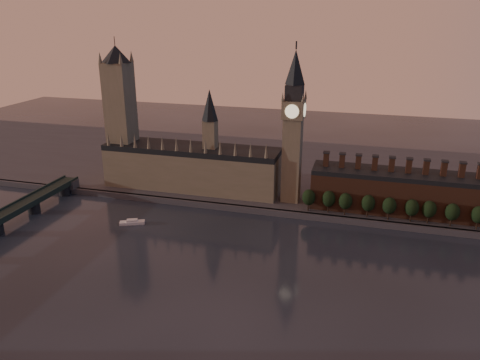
# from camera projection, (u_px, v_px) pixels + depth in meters

# --- Properties ---
(ground) EXTENTS (900.00, 900.00, 0.00)m
(ground) POSITION_uv_depth(u_px,v_px,m) (232.00, 286.00, 231.65)
(ground) COLOR black
(ground) RESTS_ON ground
(north_bank) EXTENTS (900.00, 182.00, 4.00)m
(north_bank) POSITION_uv_depth(u_px,v_px,m) (292.00, 171.00, 392.43)
(north_bank) COLOR #404045
(north_bank) RESTS_ON ground
(palace_of_westminster) EXTENTS (130.00, 30.30, 74.00)m
(palace_of_westminster) POSITION_uv_depth(u_px,v_px,m) (192.00, 165.00, 344.80)
(palace_of_westminster) COLOR #756953
(palace_of_westminster) RESTS_ON north_bank
(victoria_tower) EXTENTS (24.00, 24.00, 108.00)m
(victoria_tower) POSITION_uv_depth(u_px,v_px,m) (121.00, 111.00, 346.24)
(victoria_tower) COLOR #756953
(victoria_tower) RESTS_ON north_bank
(big_ben) EXTENTS (15.00, 15.00, 107.00)m
(big_ben) POSITION_uv_depth(u_px,v_px,m) (293.00, 126.00, 309.68)
(big_ben) COLOR #756953
(big_ben) RESTS_ON north_bank
(chimney_block) EXTENTS (110.00, 25.00, 37.00)m
(chimney_block) POSITION_uv_depth(u_px,v_px,m) (397.00, 191.00, 305.21)
(chimney_block) COLOR brown
(chimney_block) RESTS_ON north_bank
(embankment_tree_0) EXTENTS (8.60, 8.60, 14.88)m
(embankment_tree_0) POSITION_uv_depth(u_px,v_px,m) (309.00, 197.00, 306.57)
(embankment_tree_0) COLOR black
(embankment_tree_0) RESTS_ON north_bank
(embankment_tree_1) EXTENTS (8.60, 8.60, 14.88)m
(embankment_tree_1) POSITION_uv_depth(u_px,v_px,m) (329.00, 199.00, 304.13)
(embankment_tree_1) COLOR black
(embankment_tree_1) RESTS_ON north_bank
(embankment_tree_2) EXTENTS (8.60, 8.60, 14.88)m
(embankment_tree_2) POSITION_uv_depth(u_px,v_px,m) (346.00, 201.00, 300.36)
(embankment_tree_2) COLOR black
(embankment_tree_2) RESTS_ON north_bank
(embankment_tree_3) EXTENTS (8.60, 8.60, 14.88)m
(embankment_tree_3) POSITION_uv_depth(u_px,v_px,m) (368.00, 203.00, 297.27)
(embankment_tree_3) COLOR black
(embankment_tree_3) RESTS_ON north_bank
(embankment_tree_4) EXTENTS (8.60, 8.60, 14.88)m
(embankment_tree_4) POSITION_uv_depth(u_px,v_px,m) (389.00, 206.00, 293.34)
(embankment_tree_4) COLOR black
(embankment_tree_4) RESTS_ON north_bank
(embankment_tree_5) EXTENTS (8.60, 8.60, 14.88)m
(embankment_tree_5) POSITION_uv_depth(u_px,v_px,m) (412.00, 208.00, 290.30)
(embankment_tree_5) COLOR black
(embankment_tree_5) RESTS_ON north_bank
(embankment_tree_6) EXTENTS (8.60, 8.60, 14.88)m
(embankment_tree_6) POSITION_uv_depth(u_px,v_px,m) (429.00, 209.00, 288.04)
(embankment_tree_6) COLOR black
(embankment_tree_6) RESTS_ON north_bank
(embankment_tree_7) EXTENTS (8.60, 8.60, 14.88)m
(embankment_tree_7) POSITION_uv_depth(u_px,v_px,m) (452.00, 212.00, 284.02)
(embankment_tree_7) COLOR black
(embankment_tree_7) RESTS_ON north_bank
(embankment_tree_8) EXTENTS (8.60, 8.60, 14.88)m
(embankment_tree_8) POSITION_uv_depth(u_px,v_px,m) (479.00, 215.00, 280.14)
(embankment_tree_8) COLOR black
(embankment_tree_8) RESTS_ON north_bank
(river_boat) EXTENTS (16.19, 10.27, 3.14)m
(river_boat) POSITION_uv_depth(u_px,v_px,m) (132.00, 222.00, 299.26)
(river_boat) COLOR silver
(river_boat) RESTS_ON ground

